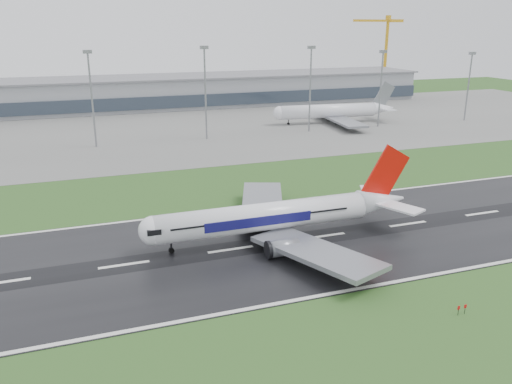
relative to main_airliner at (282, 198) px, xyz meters
name	(u,v)px	position (x,y,z in m)	size (l,w,h in m)	color
ground	(408,224)	(28.56, -2.19, -8.44)	(520.00, 520.00, 0.00)	#274D1C
runway	(408,224)	(28.56, -2.19, -8.39)	(400.00, 45.00, 0.10)	black
apron	(236,124)	(28.56, 122.81, -8.40)	(400.00, 130.00, 0.08)	slate
terminal	(202,91)	(28.56, 182.81, -0.94)	(240.00, 36.00, 15.00)	gray
main_airliner	(282,198)	(0.00, 0.00, 0.00)	(56.51, 53.82, 16.68)	white
parked_airliner	(333,104)	(69.65, 112.17, -0.05)	(56.75, 52.84, 16.63)	white
tower_crane	(386,55)	(150.25, 197.81, 14.70)	(47.06, 2.57, 46.28)	orange
floodmast_1	(92,102)	(-30.65, 97.81, 7.51)	(0.64, 0.64, 31.90)	gray
floodmast_2	(206,95)	(9.40, 97.81, 7.94)	(0.64, 0.64, 32.76)	gray
floodmast_3	(310,91)	(51.74, 97.81, 7.66)	(0.64, 0.64, 32.20)	gray
floodmast_4	(380,91)	(83.82, 97.81, 6.62)	(0.64, 0.64, 30.12)	gray
floodmast_5	(468,88)	(128.65, 97.81, 5.89)	(0.64, 0.64, 28.67)	gray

